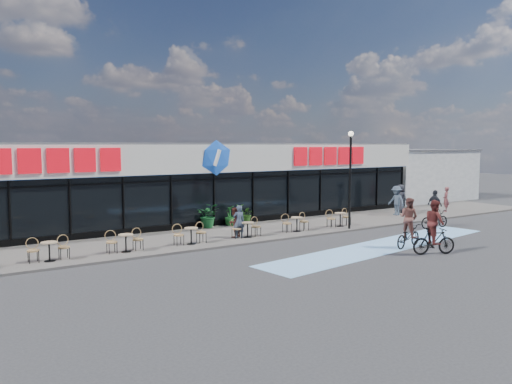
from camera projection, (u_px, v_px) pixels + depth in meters
ground at (292, 250)px, 21.28m from camera, size 120.00×120.00×0.00m
sidewalk at (238, 233)px, 25.03m from camera, size 44.00×5.00×0.10m
bike_lane at (384, 246)px, 22.21m from camera, size 14.17×4.13×0.01m
building at (190, 181)px, 29.33m from camera, size 30.60×6.57×4.75m
neighbour_building at (409, 174)px, 41.41m from camera, size 9.20×7.20×4.11m
lamp_post at (350, 171)px, 25.90m from camera, size 0.28×0.28×5.10m
bistro_set_1 at (49, 249)px, 18.91m from camera, size 1.54×0.62×0.90m
bistro_set_2 at (125, 241)px, 20.52m from camera, size 1.54×0.62×0.90m
bistro_set_3 at (190, 234)px, 22.13m from camera, size 1.54×0.62×0.90m
bistro_set_4 at (247, 228)px, 23.74m from camera, size 1.54×0.62×0.90m
bistro_set_5 at (296, 222)px, 25.35m from camera, size 1.54×0.62×0.90m
bistro_set_6 at (339, 218)px, 26.96m from camera, size 1.54×0.62×0.90m
potted_plant_left at (209, 215)px, 26.44m from camera, size 1.54×1.48×1.32m
potted_plant_mid at (230, 216)px, 27.12m from camera, size 0.86×0.86×1.09m
potted_plant_right at (245, 214)px, 27.74m from camera, size 1.01×0.88×1.09m
patron_left at (239, 222)px, 23.54m from camera, size 0.62×0.46×1.56m
patron_right at (234, 222)px, 23.69m from camera, size 0.85×0.77×1.42m
pedestrian_a at (396, 201)px, 31.13m from camera, size 0.68×1.19×1.83m
pedestrian_b at (400, 199)px, 32.29m from camera, size 0.76×1.00×1.83m
pedestrian_c at (446, 199)px, 32.78m from camera, size 0.70×0.69×1.63m
cyclist_a at (408, 228)px, 21.82m from camera, size 2.00×1.06×2.20m
cyclist_b at (434, 214)px, 26.90m from camera, size 1.93×0.98×2.06m
cyclist_c at (434, 231)px, 20.39m from camera, size 1.90×1.22×2.26m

